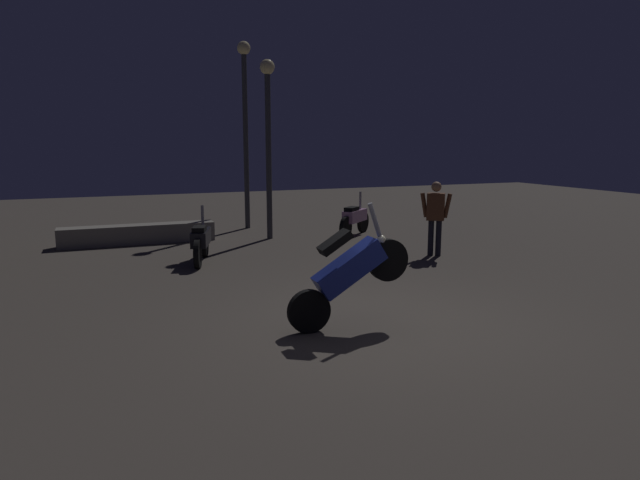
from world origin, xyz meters
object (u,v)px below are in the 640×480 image
Objects in this scene: motorcycle_black_parked_left at (201,241)px; streetlamp_far at (268,125)px; person_rider_beside at (436,212)px; motorcycle_blue_foreground at (349,272)px; streetlamp_near at (245,112)px; motorcycle_pink_parked_right at (355,219)px.

streetlamp_far is at bearing -26.57° from motorcycle_black_parked_left.
motorcycle_black_parked_left is at bearing -66.31° from person_rider_beside.
motorcycle_blue_foreground is 0.33× the size of streetlamp_near.
person_rider_beside is at bearing -62.93° from streetlamp_near.
motorcycle_blue_foreground is 1.03× the size of motorcycle_black_parked_left.
motorcycle_black_parked_left is 1.02× the size of person_rider_beside.
streetlamp_near is at bearing 94.24° from motorcycle_pink_parked_right.
motorcycle_black_parked_left is (-1.05, 4.74, -0.31)m from motorcycle_blue_foreground.
motorcycle_black_parked_left is 4.89m from person_rider_beside.
person_rider_beside is (0.44, -3.00, 0.49)m from motorcycle_pink_parked_right.
motorcycle_blue_foreground is 7.29m from motorcycle_pink_parked_right.
streetlamp_far is at bearing -87.81° from streetlamp_near.
person_rider_beside is (4.71, -1.20, 0.49)m from motorcycle_black_parked_left.
person_rider_beside is at bearing 45.71° from motorcycle_blue_foreground.
motorcycle_black_parked_left is 1.22× the size of motorcycle_pink_parked_right.
motorcycle_pink_parked_right is 0.31× the size of streetlamp_far.
motorcycle_pink_parked_right is at bearing -9.80° from streetlamp_far.
person_rider_beside reaches higher than motorcycle_black_parked_left.
motorcycle_blue_foreground reaches higher than motorcycle_black_parked_left.
motorcycle_pink_parked_right is (3.21, 6.53, -0.31)m from motorcycle_blue_foreground.
streetlamp_far is at bearing 83.12° from motorcycle_blue_foreground.
streetlamp_far reaches higher than motorcycle_blue_foreground.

